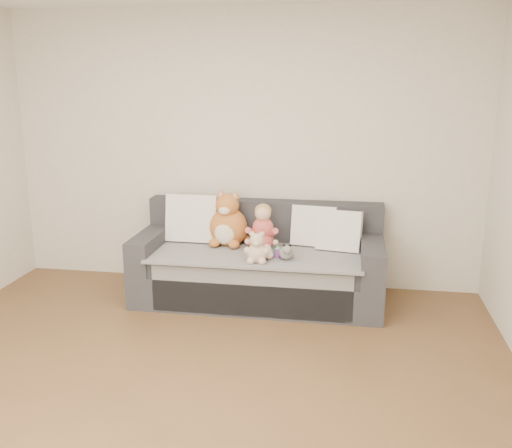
{
  "coord_description": "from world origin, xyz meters",
  "views": [
    {
      "loc": [
        1.01,
        -2.8,
        1.98
      ],
      "look_at": [
        0.23,
        1.87,
        0.75
      ],
      "focal_mm": 40.0,
      "sensor_mm": 36.0,
      "label": 1
    }
  ],
  "objects_px": {
    "sofa": "(259,266)",
    "teddy_bear": "(257,250)",
    "plush_cat": "(228,224)",
    "toddler": "(263,231)",
    "sippy_cup": "(278,251)"
  },
  "relations": [
    {
      "from": "sofa",
      "to": "teddy_bear",
      "type": "distance_m",
      "value": 0.48
    },
    {
      "from": "plush_cat",
      "to": "toddler",
      "type": "bearing_deg",
      "value": -15.69
    },
    {
      "from": "sofa",
      "to": "sippy_cup",
      "type": "relative_size",
      "value": 21.4
    },
    {
      "from": "toddler",
      "to": "sippy_cup",
      "type": "relative_size",
      "value": 4.16
    },
    {
      "from": "sofa",
      "to": "teddy_bear",
      "type": "relative_size",
      "value": 8.05
    },
    {
      "from": "sofa",
      "to": "plush_cat",
      "type": "xyz_separation_m",
      "value": [
        -0.3,
        0.08,
        0.36
      ]
    },
    {
      "from": "plush_cat",
      "to": "sippy_cup",
      "type": "relative_size",
      "value": 5.23
    },
    {
      "from": "teddy_bear",
      "to": "sippy_cup",
      "type": "xyz_separation_m",
      "value": [
        0.15,
        0.17,
        -0.06
      ]
    },
    {
      "from": "plush_cat",
      "to": "sippy_cup",
      "type": "distance_m",
      "value": 0.61
    },
    {
      "from": "plush_cat",
      "to": "sippy_cup",
      "type": "height_order",
      "value": "plush_cat"
    },
    {
      "from": "sofa",
      "to": "sippy_cup",
      "type": "distance_m",
      "value": 0.37
    },
    {
      "from": "sofa",
      "to": "plush_cat",
      "type": "relative_size",
      "value": 4.09
    },
    {
      "from": "sofa",
      "to": "toddler",
      "type": "xyz_separation_m",
      "value": [
        0.03,
        -0.04,
        0.34
      ]
    },
    {
      "from": "toddler",
      "to": "sippy_cup",
      "type": "height_order",
      "value": "toddler"
    },
    {
      "from": "toddler",
      "to": "plush_cat",
      "type": "height_order",
      "value": "plush_cat"
    }
  ]
}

